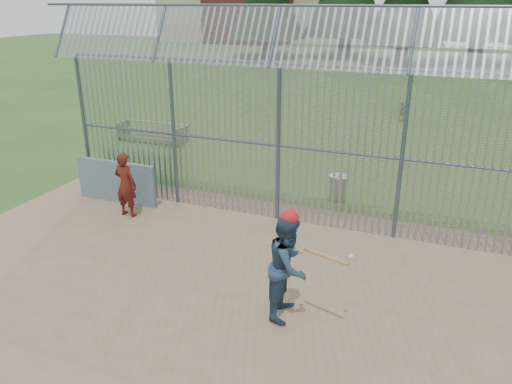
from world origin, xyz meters
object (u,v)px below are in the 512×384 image
at_px(batter, 288,266).
at_px(trash_can, 338,188).
at_px(dugout_wall, 116,182).
at_px(bleacher, 152,131).
at_px(onlooker, 126,185).

relative_size(batter, trash_can, 2.37).
bearing_deg(dugout_wall, bleacher, 114.32).
relative_size(trash_can, bleacher, 0.27).
height_order(dugout_wall, batter, batter).
xyz_separation_m(onlooker, bleacher, (-3.53, 6.65, -0.48)).
bearing_deg(onlooker, trash_can, -144.67).
bearing_deg(bleacher, trash_can, -22.35).
bearing_deg(batter, dugout_wall, 59.76).
distance_m(batter, trash_can, 5.85).
bearing_deg(batter, onlooker, 61.81).
xyz_separation_m(batter, onlooker, (-5.35, 2.64, -0.10)).
relative_size(batter, bleacher, 0.65).
relative_size(dugout_wall, trash_can, 3.05).
bearing_deg(dugout_wall, batter, -28.32).
height_order(onlooker, bleacher, onlooker).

